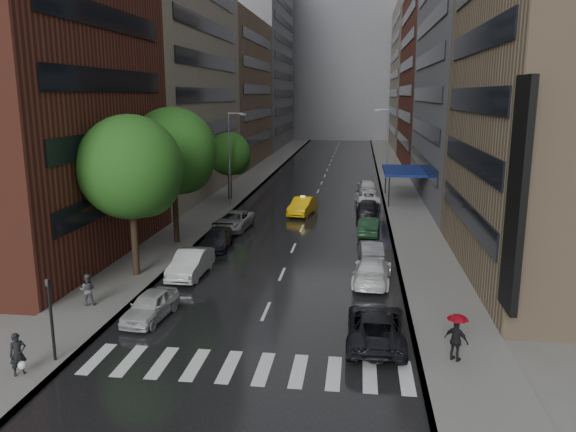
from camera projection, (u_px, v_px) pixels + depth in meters
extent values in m
plane|color=gray|center=(251.00, 346.00, 24.42)|extent=(220.00, 220.00, 0.00)
cube|color=black|center=(324.00, 178.00, 72.88)|extent=(14.00, 140.00, 0.01)
cube|color=gray|center=(256.00, 176.00, 73.97)|extent=(4.00, 140.00, 0.15)
cube|color=gray|center=(394.00, 179.00, 71.76)|extent=(4.00, 140.00, 0.15)
cube|color=silver|center=(97.00, 359.00, 23.22)|extent=(0.55, 2.80, 0.01)
cube|color=silver|center=(129.00, 361.00, 23.05)|extent=(0.55, 2.80, 0.01)
cube|color=silver|center=(162.00, 363.00, 22.88)|extent=(0.55, 2.80, 0.01)
cube|color=silver|center=(195.00, 365.00, 22.71)|extent=(0.55, 2.80, 0.01)
cube|color=silver|center=(229.00, 367.00, 22.54)|extent=(0.55, 2.80, 0.01)
cube|color=silver|center=(264.00, 369.00, 22.37)|extent=(0.55, 2.80, 0.01)
cube|color=silver|center=(298.00, 371.00, 22.19)|extent=(0.55, 2.80, 0.01)
cube|color=silver|center=(334.00, 373.00, 22.02)|extent=(0.55, 2.80, 0.01)
cube|color=silver|center=(370.00, 375.00, 21.85)|extent=(0.55, 2.80, 0.01)
cube|color=silver|center=(406.00, 377.00, 21.68)|extent=(0.55, 2.80, 0.01)
cube|color=maroon|center=(49.00, 57.00, 35.11)|extent=(8.00, 20.00, 26.00)
cube|color=gray|center=(171.00, 31.00, 57.52)|extent=(8.00, 28.00, 34.00)
cube|color=#937A5B|center=(233.00, 92.00, 85.94)|extent=(8.00, 28.00, 22.00)
cube|color=slate|center=(265.00, 52.00, 113.32)|extent=(8.00, 32.00, 38.00)
cube|color=#937A5B|center=(555.00, 15.00, 31.01)|extent=(8.00, 20.00, 30.00)
cube|color=slate|center=(469.00, 81.00, 54.92)|extent=(8.00, 28.00, 24.00)
cube|color=maroon|center=(436.00, 42.00, 80.78)|extent=(8.00, 28.00, 36.00)
cube|color=gray|center=(415.00, 77.00, 110.71)|extent=(8.00, 32.00, 28.00)
cube|color=black|center=(517.00, 197.00, 23.61)|extent=(0.30, 2.20, 10.00)
cube|color=slate|center=(342.00, 72.00, 135.38)|extent=(40.00, 14.00, 32.00)
cylinder|color=#382619|center=(134.00, 234.00, 33.12)|extent=(0.40, 0.40, 5.29)
sphere|color=#1E5116|center=(130.00, 167.00, 32.27)|extent=(6.05, 6.05, 6.05)
cylinder|color=#382619|center=(175.00, 207.00, 40.48)|extent=(0.40, 0.40, 5.42)
sphere|color=#1E5116|center=(173.00, 151.00, 39.61)|extent=(6.20, 6.20, 6.20)
cylinder|color=#382619|center=(230.00, 182.00, 57.41)|extent=(0.40, 0.40, 3.83)
sphere|color=#1E5116|center=(229.00, 154.00, 56.79)|extent=(4.38, 4.38, 4.38)
imported|color=#F2B50C|center=(303.00, 206.00, 50.83)|extent=(2.47, 5.01, 1.58)
imported|color=#BBBBBB|center=(150.00, 306.00, 27.20)|extent=(2.02, 4.17, 1.37)
imported|color=silver|center=(191.00, 263.00, 33.65)|extent=(1.79, 4.82, 1.57)
imported|color=black|center=(217.00, 239.00, 39.89)|extent=(2.12, 4.70, 1.34)
imported|color=#98989D|center=(234.00, 221.00, 45.22)|extent=(2.86, 5.42, 1.45)
imported|color=black|center=(376.00, 326.00, 24.61)|extent=(2.57, 5.46, 1.51)
imported|color=white|center=(372.00, 271.00, 32.37)|extent=(2.50, 5.28, 1.49)
imported|color=slate|center=(371.00, 250.00, 36.98)|extent=(1.65, 4.12, 1.33)
imported|color=#16311E|center=(369.00, 226.00, 43.50)|extent=(1.83, 4.44, 1.43)
imported|color=black|center=(368.00, 207.00, 50.62)|extent=(2.30, 5.00, 1.42)
imported|color=silver|center=(367.00, 197.00, 55.72)|extent=(2.64, 5.03, 1.35)
imported|color=silver|center=(367.00, 186.00, 61.80)|extent=(2.29, 4.85, 1.60)
imported|color=black|center=(18.00, 354.00, 21.46)|extent=(0.72, 0.72, 1.69)
sphere|color=white|center=(22.00, 365.00, 21.42)|extent=(0.32, 0.32, 0.32)
imported|color=#505055|center=(87.00, 290.00, 28.59)|extent=(0.93, 0.81, 1.64)
imported|color=black|center=(86.00, 274.00, 28.42)|extent=(0.96, 0.98, 0.88)
imported|color=black|center=(456.00, 341.00, 22.58)|extent=(1.07, 0.95, 1.74)
imported|color=#AF0D1C|center=(458.00, 322.00, 22.42)|extent=(0.82, 0.82, 0.72)
cylinder|color=black|center=(52.00, 323.00, 22.48)|extent=(0.12, 0.12, 3.20)
imported|color=black|center=(49.00, 290.00, 22.18)|extent=(0.18, 0.15, 0.90)
cylinder|color=gray|center=(229.00, 159.00, 53.46)|extent=(0.18, 0.18, 9.00)
cube|color=gray|center=(243.00, 114.00, 52.39)|extent=(0.50, 0.22, 0.16)
cylinder|color=gray|center=(388.00, 147.00, 66.09)|extent=(0.18, 0.18, 9.00)
cube|color=gray|center=(377.00, 110.00, 65.37)|extent=(0.50, 0.22, 0.16)
cube|color=navy|center=(404.00, 171.00, 56.57)|extent=(4.00, 8.00, 0.25)
cylinder|color=black|center=(389.00, 191.00, 53.40)|extent=(0.12, 0.12, 3.00)
cylinder|color=black|center=(386.00, 180.00, 60.77)|extent=(0.12, 0.12, 3.00)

